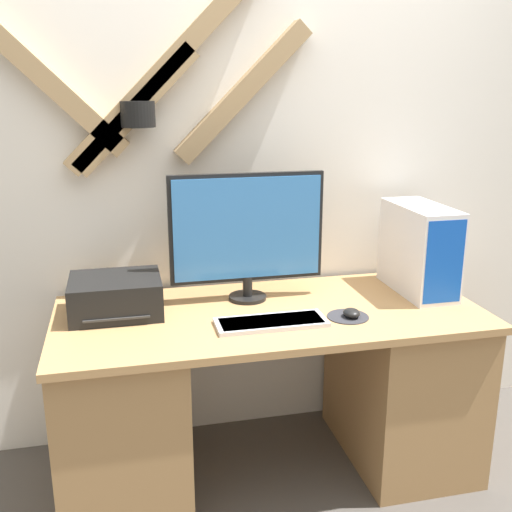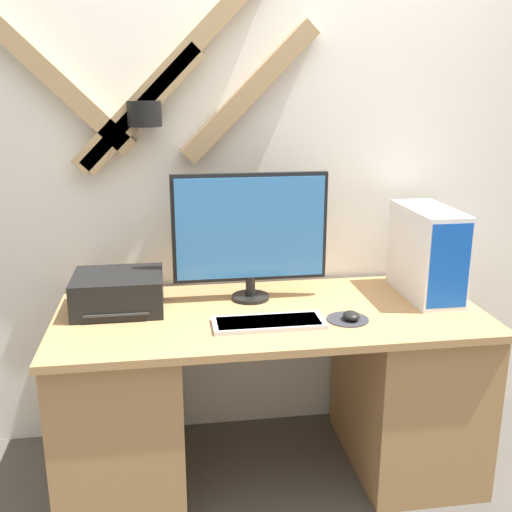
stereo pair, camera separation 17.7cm
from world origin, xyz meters
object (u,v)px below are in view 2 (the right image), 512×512
Objects in this scene: mouse at (351,316)px; computer_tower at (427,253)px; monitor at (250,231)px; keyboard at (268,323)px; printer at (118,292)px.

computer_tower is at bearing 30.53° from mouse.
monitor is 1.52× the size of keyboard.
printer reaches higher than mouse.
monitor is 1.52× the size of computer_tower.
printer is (-0.90, 0.26, 0.05)m from mouse.
monitor is at bearing 5.02° from printer.
printer is at bearing -174.98° from monitor.
monitor is 0.54m from mouse.
monitor reaches higher than computer_tower.
mouse is 0.22× the size of printer.
computer_tower reaches higher than mouse.
monitor is 1.82× the size of printer.
monitor is 0.59m from printer.
printer is at bearing 155.88° from keyboard.
printer reaches higher than keyboard.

